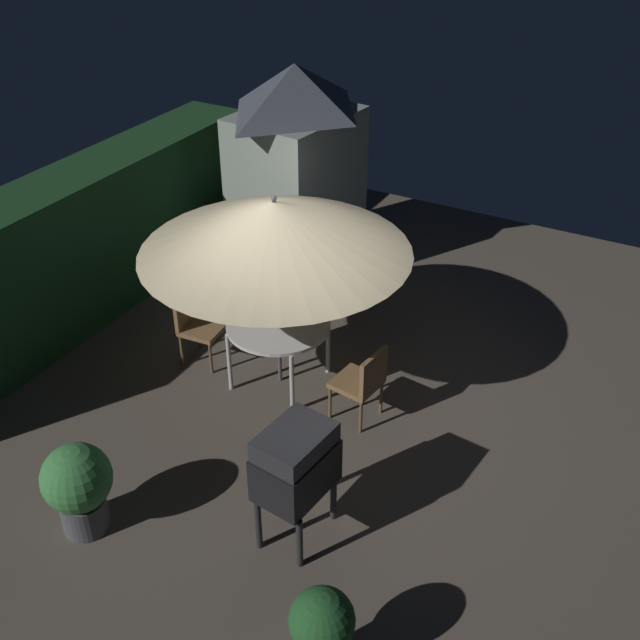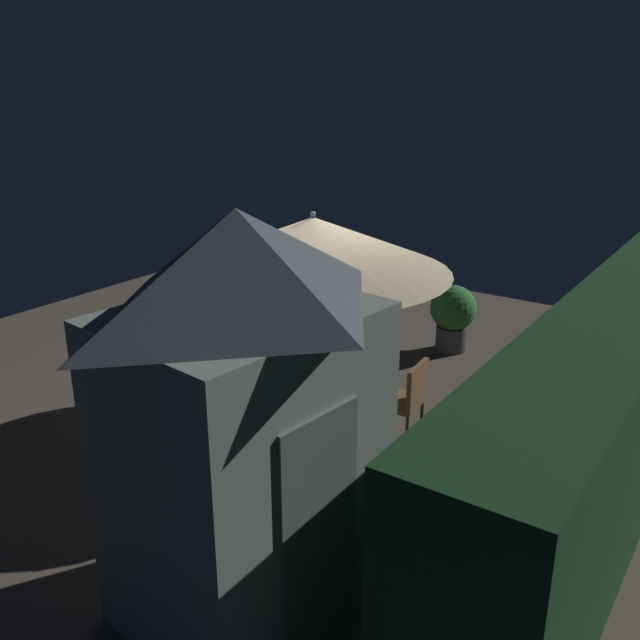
# 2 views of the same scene
# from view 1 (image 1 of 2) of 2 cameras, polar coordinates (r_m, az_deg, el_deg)

# --- Properties ---
(ground_plane) EXTENTS (11.00, 11.00, 0.00)m
(ground_plane) POSITION_cam_1_polar(r_m,az_deg,el_deg) (8.73, -0.28, -5.51)
(ground_plane) COLOR brown
(hedge_backdrop) EXTENTS (6.46, 0.89, 1.90)m
(hedge_backdrop) POSITION_cam_1_polar(r_m,az_deg,el_deg) (10.11, -17.97, 5.02)
(hedge_backdrop) COLOR #193D1E
(hedge_backdrop) RESTS_ON ground
(garden_shed) EXTENTS (1.88, 1.57, 2.88)m
(garden_shed) POSITION_cam_1_polar(r_m,az_deg,el_deg) (10.72, -1.80, 11.33)
(garden_shed) COLOR gray
(garden_shed) RESTS_ON ground
(patio_table) EXTENTS (1.17, 1.17, 0.79)m
(patio_table) POSITION_cam_1_polar(r_m,az_deg,el_deg) (8.51, -3.13, -0.65)
(patio_table) COLOR white
(patio_table) RESTS_ON ground
(patio_umbrella) EXTENTS (2.88, 2.88, 2.33)m
(patio_umbrella) POSITION_cam_1_polar(r_m,az_deg,el_deg) (7.88, -3.40, 6.97)
(patio_umbrella) COLOR #4C4C51
(patio_umbrella) RESTS_ON ground
(bbq_grill) EXTENTS (0.75, 0.58, 1.20)m
(bbq_grill) POSITION_cam_1_polar(r_m,az_deg,el_deg) (6.65, -1.84, -10.72)
(bbq_grill) COLOR black
(bbq_grill) RESTS_ON ground
(chair_near_shed) EXTENTS (0.50, 0.50, 0.90)m
(chair_near_shed) POSITION_cam_1_polar(r_m,az_deg,el_deg) (9.09, -9.24, -0.16)
(chair_near_shed) COLOR olive
(chair_near_shed) RESTS_ON ground
(chair_far_side) EXTENTS (0.52, 0.52, 0.90)m
(chair_far_side) POSITION_cam_1_polar(r_m,az_deg,el_deg) (8.08, 3.25, -4.52)
(chair_far_side) COLOR olive
(chair_far_side) RESTS_ON ground
(potted_plant_by_shed) EXTENTS (0.50, 0.50, 0.86)m
(potted_plant_by_shed) POSITION_cam_1_polar(r_m,az_deg,el_deg) (6.01, 0.14, -22.06)
(potted_plant_by_shed) COLOR #4C4C51
(potted_plant_by_shed) RESTS_ON ground
(potted_plant_by_grill) EXTENTS (0.63, 0.63, 0.93)m
(potted_plant_by_grill) POSITION_cam_1_polar(r_m,az_deg,el_deg) (7.25, -17.65, -11.70)
(potted_plant_by_grill) COLOR #4C4C51
(potted_plant_by_grill) RESTS_ON ground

